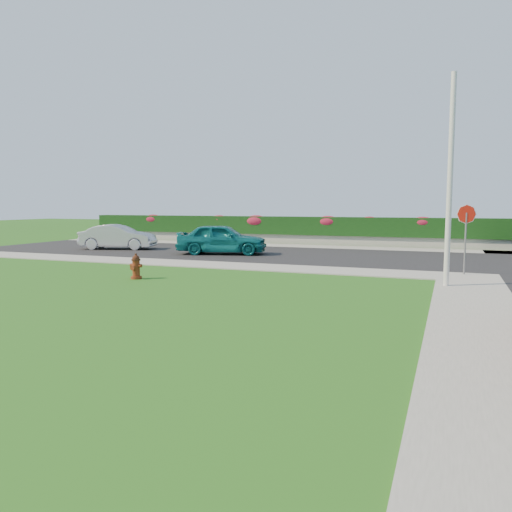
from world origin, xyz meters
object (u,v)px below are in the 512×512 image
at_px(fire_hydrant, 136,267).
at_px(stop_sign, 466,223).
at_px(sedan_teal, 222,239).
at_px(utility_pole, 450,182).
at_px(sedan_silver, 118,237).

height_order(fire_hydrant, stop_sign, stop_sign).
distance_m(sedan_teal, utility_pole, 12.23).
distance_m(sedan_teal, sedan_silver, 6.41).
bearing_deg(fire_hydrant, sedan_teal, 96.34).
xyz_separation_m(utility_pole, stop_sign, (0.56, 2.80, -1.29)).
bearing_deg(stop_sign, utility_pole, -97.58).
xyz_separation_m(sedan_teal, utility_pole, (10.28, -6.22, 2.32)).
distance_m(sedan_teal, stop_sign, 11.40).
bearing_deg(utility_pole, fire_hydrant, -168.20).
xyz_separation_m(sedan_teal, stop_sign, (10.83, -3.41, 1.03)).
xyz_separation_m(fire_hydrant, sedan_teal, (-0.75, 8.21, 0.38)).
height_order(sedan_teal, utility_pole, utility_pole).
relative_size(fire_hydrant, utility_pole, 0.14).
xyz_separation_m(sedan_teal, sedan_silver, (-6.40, 0.42, -0.08)).
relative_size(sedan_teal, stop_sign, 1.78).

